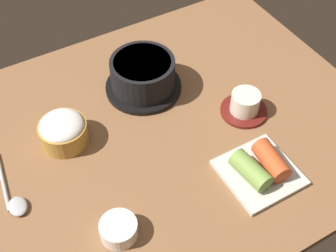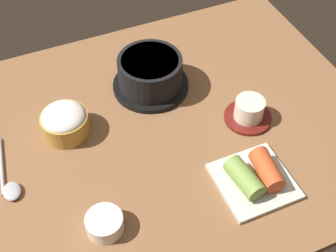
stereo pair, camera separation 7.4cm
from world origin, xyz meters
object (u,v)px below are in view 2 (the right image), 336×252
(kimchi_plate, at_px, (255,177))
(spoon, at_px, (9,183))
(tea_cup_with_saucer, at_px, (249,111))
(stone_pot, at_px, (150,74))
(side_bowl_near, at_px, (105,223))
(rice_bowl, at_px, (65,121))

(kimchi_plate, height_order, spoon, kimchi_plate)
(tea_cup_with_saucer, distance_m, kimchi_plate, 0.18)
(stone_pot, xyz_separation_m, kimchi_plate, (0.09, -0.34, -0.02))
(kimchi_plate, xyz_separation_m, side_bowl_near, (-0.31, 0.02, -0.00))
(tea_cup_with_saucer, distance_m, spoon, 0.54)
(rice_bowl, relative_size, kimchi_plate, 0.71)
(rice_bowl, xyz_separation_m, spoon, (-0.14, -0.09, -0.03))
(tea_cup_with_saucer, height_order, spoon, tea_cup_with_saucer)
(kimchi_plate, relative_size, spoon, 0.84)
(tea_cup_with_saucer, distance_m, side_bowl_near, 0.41)
(stone_pot, xyz_separation_m, rice_bowl, (-0.23, -0.06, -0.01))
(kimchi_plate, xyz_separation_m, spoon, (-0.46, 0.19, -0.01))
(rice_bowl, distance_m, side_bowl_near, 0.26)
(stone_pot, height_order, spoon, stone_pot)
(tea_cup_with_saucer, height_order, side_bowl_near, tea_cup_with_saucer)
(tea_cup_with_saucer, xyz_separation_m, side_bowl_near, (-0.39, -0.14, -0.01))
(tea_cup_with_saucer, bearing_deg, side_bowl_near, -160.31)
(rice_bowl, distance_m, spoon, 0.17)
(stone_pot, bearing_deg, kimchi_plate, -75.48)
(kimchi_plate, bearing_deg, stone_pot, 104.52)
(spoon, bearing_deg, kimchi_plate, -22.66)
(side_bowl_near, height_order, spoon, side_bowl_near)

